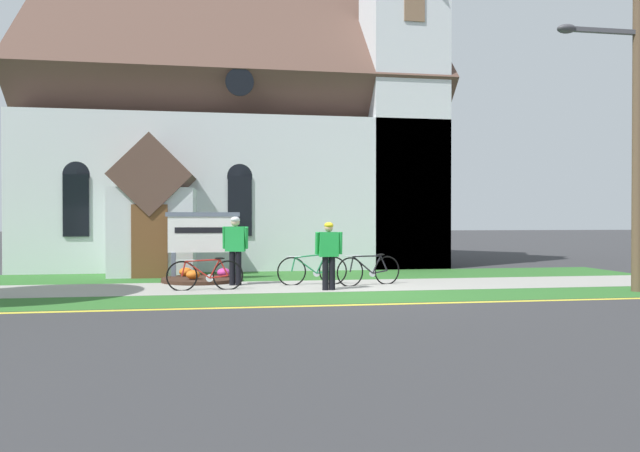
% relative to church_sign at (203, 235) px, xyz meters
% --- Properties ---
extents(ground, '(140.00, 140.00, 0.00)m').
position_rel_church_sign_xyz_m(ground, '(3.70, 0.52, -1.24)').
color(ground, '#333335').
extents(sidewalk_slab, '(32.00, 2.46, 0.01)m').
position_rel_church_sign_xyz_m(sidewalk_slab, '(1.03, -2.03, -1.24)').
color(sidewalk_slab, '#99968E').
rests_on(sidewalk_slab, ground).
extents(grass_verge, '(32.00, 1.80, 0.01)m').
position_rel_church_sign_xyz_m(grass_verge, '(1.03, -4.16, -1.24)').
color(grass_verge, '#2D6628').
rests_on(grass_verge, ground).
extents(church_lawn, '(24.00, 2.93, 0.01)m').
position_rel_church_sign_xyz_m(church_lawn, '(1.03, 0.67, -1.24)').
color(church_lawn, '#2D6628').
rests_on(church_lawn, ground).
extents(curb_paint_stripe, '(28.00, 0.16, 0.01)m').
position_rel_church_sign_xyz_m(curb_paint_stripe, '(1.03, -5.21, -1.24)').
color(curb_paint_stripe, yellow).
rests_on(curb_paint_stripe, ground).
extents(church_building, '(14.66, 10.77, 12.87)m').
position_rel_church_sign_xyz_m(church_building, '(1.39, 6.36, 3.33)').
color(church_building, silver).
rests_on(church_building, ground).
extents(church_sign, '(2.03, 0.21, 1.87)m').
position_rel_church_sign_xyz_m(church_sign, '(0.00, 0.00, 0.00)').
color(church_sign, slate).
rests_on(church_sign, ground).
extents(flower_bed, '(2.14, 2.14, 0.34)m').
position_rel_church_sign_xyz_m(flower_bed, '(-0.01, -0.49, -1.16)').
color(flower_bed, '#382319').
rests_on(flower_bed, ground).
extents(bicycle_black, '(1.81, 0.14, 0.86)m').
position_rel_church_sign_xyz_m(bicycle_black, '(2.85, -1.77, -0.86)').
color(bicycle_black, black).
rests_on(bicycle_black, ground).
extents(bicycle_orange, '(1.76, 0.56, 0.81)m').
position_rel_church_sign_xyz_m(bicycle_orange, '(4.25, -2.06, -0.86)').
color(bicycle_orange, black).
rests_on(bicycle_orange, ground).
extents(bicycle_green, '(1.78, 0.10, 0.80)m').
position_rel_church_sign_xyz_m(bicycle_green, '(0.20, -2.48, -0.87)').
color(bicycle_green, black).
rests_on(bicycle_green, ground).
extents(cyclist_in_orange_jersey, '(0.64, 0.27, 1.61)m').
position_rel_church_sign_xyz_m(cyclist_in_orange_jersey, '(3.07, -2.90, -0.31)').
color(cyclist_in_orange_jersey, black).
rests_on(cyclist_in_orange_jersey, ground).
extents(cyclist_in_white_jersey, '(0.64, 0.44, 1.74)m').
position_rel_church_sign_xyz_m(cyclist_in_white_jersey, '(0.89, -1.60, -0.21)').
color(cyclist_in_white_jersey, black).
rests_on(cyclist_in_white_jersey, ground).
extents(utility_pole, '(3.12, 0.28, 8.38)m').
position_rel_church_sign_xyz_m(utility_pole, '(10.00, -4.16, 3.40)').
color(utility_pole, brown).
rests_on(utility_pole, ground).
extents(roadside_conifer, '(3.17, 3.17, 7.92)m').
position_rel_church_sign_xyz_m(roadside_conifer, '(7.18, 5.82, 3.63)').
color(roadside_conifer, '#3D2D1E').
rests_on(roadside_conifer, ground).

